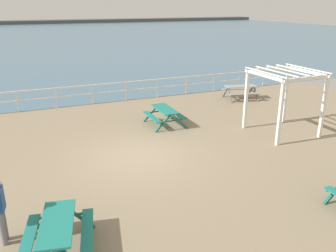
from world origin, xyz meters
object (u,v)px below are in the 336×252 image
at_px(picnic_table_near_left, 58,230).
at_px(picnic_table_mid_centre, 165,112).
at_px(picnic_table_far_left, 241,89).
at_px(lattice_pergola, 285,87).

bearing_deg(picnic_table_near_left, picnic_table_mid_centre, -25.94).
bearing_deg(picnic_table_far_left, picnic_table_mid_centre, -144.00).
xyz_separation_m(picnic_table_near_left, picnic_table_far_left, (11.30, 9.60, 0.00)).
xyz_separation_m(picnic_table_mid_centre, picnic_table_far_left, (5.80, 2.50, 0.00)).
distance_m(picnic_table_mid_centre, picnic_table_far_left, 6.31).
bearing_deg(lattice_pergola, picnic_table_near_left, -156.93).
xyz_separation_m(picnic_table_mid_centre, lattice_pergola, (4.19, -2.88, 1.41)).
height_order(picnic_table_mid_centre, lattice_pergola, lattice_pergola).
distance_m(picnic_table_near_left, picnic_table_mid_centre, 8.98).
bearing_deg(picnic_table_near_left, picnic_table_far_left, -37.80).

